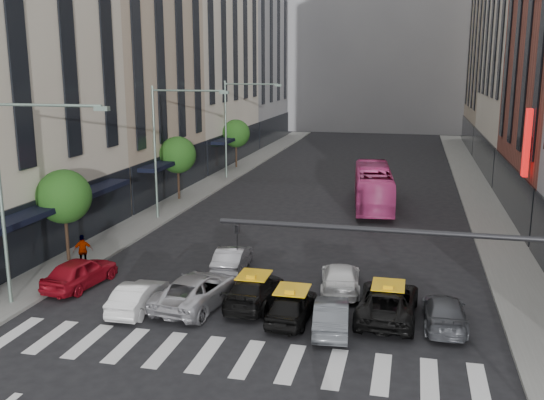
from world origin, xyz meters
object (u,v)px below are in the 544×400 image
Objects in this scene: streetlamp_near at (18,175)px; car_red at (80,272)px; bus at (373,187)px; taxi_center at (292,305)px; pedestrian_far at (83,251)px; streetlamp_mid at (168,135)px; car_white_front at (139,296)px; streetlamp_far at (235,116)px; taxi_left at (254,290)px.

car_red is at bearing 73.26° from streetlamp_near.
bus is (13.35, 23.30, -4.36)m from streetlamp_near.
taxi_center is 12.54m from pedestrian_far.
car_red is at bearing -86.34° from streetlamp_mid.
taxi_center is 0.36× the size of bus.
pedestrian_far is at bearing -40.89° from car_white_front.
streetlamp_mid is at bearing 90.00° from streetlamp_near.
car_white_front is 6.71m from taxi_center.
bus is 22.73m from pedestrian_far.
streetlamp_mid is at bearing -78.86° from car_red.
bus is (1.81, 22.08, 0.87)m from taxi_center.
streetlamp_far is 5.28× the size of pedestrian_far.
car_red is at bearing 52.80° from bus.
streetlamp_mid reaches higher than taxi_center.
bus is at bearing -156.95° from pedestrian_far.
car_red is at bearing -88.34° from streetlamp_far.
car_white_front is at bearing 21.86° from taxi_left.
car_white_front is 24.10m from bus.
car_red is 10.82m from taxi_center.
car_red is at bearing -5.04° from taxi_center.
streetlamp_near is 2.32× the size of car_white_front.
bus is at bearing 60.18° from streetlamp_near.
streetlamp_far is at bearing -70.88° from taxi_left.
taxi_left is at bearing -72.03° from streetlamp_far.
streetlamp_mid is at bearing -121.73° from pedestrian_far.
streetlamp_near is at bearing -90.00° from streetlamp_mid.
car_white_front is at bearing 160.49° from car_red.
pedestrian_far reaches higher than car_white_front.
taxi_left is (9.55, 2.55, -5.23)m from streetlamp_near.
taxi_center is 2.30× the size of pedestrian_far.
streetlamp_far is at bearing 90.00° from streetlamp_mid.
car_red is (0.84, -13.19, -5.18)m from streetlamp_mid.
pedestrian_far is (-13.71, -18.13, -0.54)m from bus.
streetlamp_near is at bearing -90.00° from streetlamp_far.
car_white_front is (4.84, -31.23, -5.26)m from streetlamp_far.
streetlamp_near is 1.00× the size of streetlamp_mid.
car_red reaches higher than taxi_center.
streetlamp_mid is at bearing -72.97° from car_white_front.
bus reaches higher than taxi_left.
taxi_center is at bearing 79.51° from bus.
streetlamp_near is 5.28× the size of pedestrian_far.
streetlamp_mid and streetlamp_far have the same top height.
taxi_left reaches higher than taxi_center.
streetlamp_far is 27.27m from pedestrian_far.
pedestrian_far is (-9.91, 2.63, 0.32)m from taxi_left.
streetlamp_near reaches higher than pedestrian_far.
taxi_left is at bearing -54.62° from streetlamp_mid.
car_red is 1.10× the size of car_white_front.
streetlamp_near and streetlamp_far have the same top height.
streetlamp_mid is 5.28× the size of pedestrian_far.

